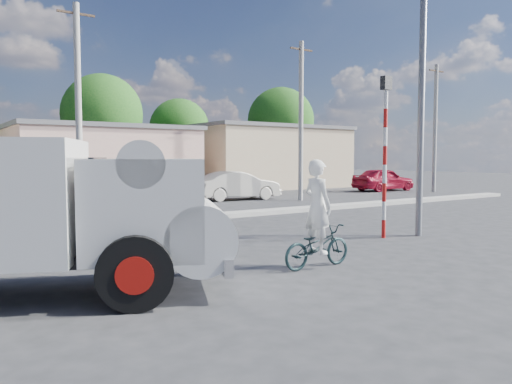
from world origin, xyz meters
TOP-DOWN VIEW (x-y plane):
  - ground_plane at (0.00, 0.00)m, footprint 120.00×120.00m
  - median at (0.00, 8.00)m, footprint 40.00×0.80m
  - truck at (-5.74, 0.74)m, footprint 6.34×4.40m
  - bicycle at (-0.74, -0.22)m, footprint 1.66×0.60m
  - cyclist at (-0.74, -0.22)m, footprint 0.45×0.68m
  - car_cream at (6.50, 14.10)m, footprint 4.59×1.98m
  - car_red at (18.11, 14.49)m, footprint 4.48×1.98m
  - traffic_pole at (3.20, 1.50)m, footprint 0.28×0.18m
  - streetlight at (4.14, 1.20)m, footprint 2.34×0.22m
  - building_row at (1.10, 22.00)m, footprint 37.80×7.30m
  - tree_row at (3.76, 28.45)m, footprint 43.62×7.43m
  - utility_poles at (3.25, 12.00)m, footprint 35.40×0.24m

SIDE VIEW (x-z plane):
  - ground_plane at x=0.00m, z-range 0.00..0.00m
  - median at x=0.00m, z-range 0.00..0.16m
  - bicycle at x=-0.74m, z-range 0.00..0.87m
  - car_cream at x=6.50m, z-range 0.00..1.47m
  - car_red at x=18.11m, z-range 0.00..1.50m
  - cyclist at x=-0.74m, z-range 0.00..1.86m
  - truck at x=-5.74m, z-range 0.13..2.61m
  - building_row at x=1.10m, z-range -0.09..4.35m
  - traffic_pole at x=3.20m, z-range 0.41..4.77m
  - utility_poles at x=3.25m, z-range 0.07..8.07m
  - streetlight at x=4.14m, z-range 0.46..9.46m
  - tree_row at x=3.76m, z-range 0.78..9.21m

